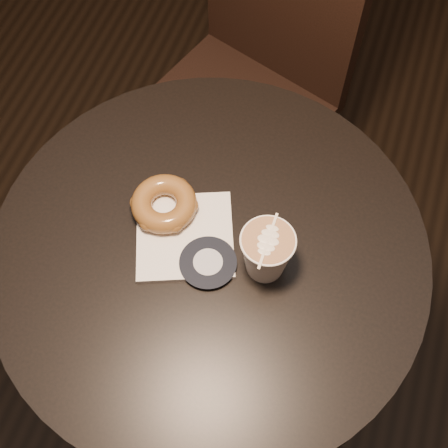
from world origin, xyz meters
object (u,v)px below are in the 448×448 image
object	(u,v)px
doughnut	(164,204)
pastry_bag	(185,236)
chair	(256,60)
cafe_table	(211,294)
latte_cup	(266,254)

from	to	relation	value
doughnut	pastry_bag	bearing A→B (deg)	-36.19
pastry_bag	chair	bearing A→B (deg)	73.33
cafe_table	chair	bearing A→B (deg)	98.88
latte_cup	cafe_table	bearing A→B (deg)	178.16
chair	doughnut	world-z (taller)	chair
chair	doughnut	xyz separation A→B (m)	(0.00, -0.54, 0.22)
pastry_bag	cafe_table	bearing A→B (deg)	-28.61
pastry_bag	doughnut	xyz separation A→B (m)	(-0.05, 0.03, 0.02)
doughnut	chair	bearing A→B (deg)	90.09
cafe_table	pastry_bag	world-z (taller)	pastry_bag
cafe_table	latte_cup	distance (m)	0.26
latte_cup	chair	bearing A→B (deg)	107.52
chair	cafe_table	bearing A→B (deg)	-61.85
latte_cup	pastry_bag	bearing A→B (deg)	176.47
cafe_table	doughnut	distance (m)	0.24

